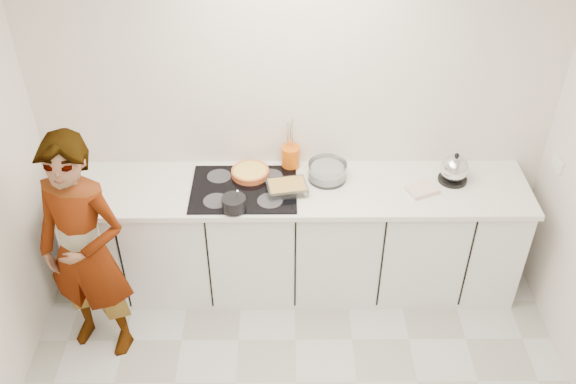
{
  "coord_description": "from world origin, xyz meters",
  "views": [
    {
      "loc": [
        -0.07,
        -2.23,
        3.57
      ],
      "look_at": [
        -0.05,
        1.05,
        1.05
      ],
      "focal_mm": 40.0,
      "sensor_mm": 36.0,
      "label": 1
    }
  ],
  "objects_px": {
    "baking_dish": "(287,187)",
    "mixing_bowl": "(327,172)",
    "saucepan": "(234,203)",
    "utensil_crock": "(291,157)",
    "cook": "(85,252)",
    "tart_dish": "(250,172)",
    "kettle": "(454,169)",
    "hob": "(244,189)"
  },
  "relations": [
    {
      "from": "hob",
      "to": "saucepan",
      "type": "xyz_separation_m",
      "value": [
        -0.05,
        -0.22,
        0.05
      ]
    },
    {
      "from": "tart_dish",
      "to": "kettle",
      "type": "bearing_deg",
      "value": -2.26
    },
    {
      "from": "cook",
      "to": "kettle",
      "type": "bearing_deg",
      "value": 30.24
    },
    {
      "from": "hob",
      "to": "mixing_bowl",
      "type": "distance_m",
      "value": 0.59
    },
    {
      "from": "utensil_crock",
      "to": "mixing_bowl",
      "type": "bearing_deg",
      "value": -30.57
    },
    {
      "from": "tart_dish",
      "to": "mixing_bowl",
      "type": "distance_m",
      "value": 0.54
    },
    {
      "from": "cook",
      "to": "tart_dish",
      "type": "bearing_deg",
      "value": 49.87
    },
    {
      "from": "utensil_crock",
      "to": "cook",
      "type": "relative_size",
      "value": 0.1
    },
    {
      "from": "baking_dish",
      "to": "utensil_crock",
      "type": "xyz_separation_m",
      "value": [
        0.03,
        0.3,
        0.04
      ]
    },
    {
      "from": "mixing_bowl",
      "to": "kettle",
      "type": "bearing_deg",
      "value": -1.81
    },
    {
      "from": "saucepan",
      "to": "baking_dish",
      "type": "bearing_deg",
      "value": 29.49
    },
    {
      "from": "saucepan",
      "to": "mixing_bowl",
      "type": "relative_size",
      "value": 0.51
    },
    {
      "from": "mixing_bowl",
      "to": "kettle",
      "type": "xyz_separation_m",
      "value": [
        0.87,
        -0.03,
        0.04
      ]
    },
    {
      "from": "saucepan",
      "to": "kettle",
      "type": "relative_size",
      "value": 0.77
    },
    {
      "from": "mixing_bowl",
      "to": "cook",
      "type": "xyz_separation_m",
      "value": [
        -1.55,
        -0.66,
        -0.13
      ]
    },
    {
      "from": "hob",
      "to": "tart_dish",
      "type": "distance_m",
      "value": 0.16
    },
    {
      "from": "baking_dish",
      "to": "kettle",
      "type": "xyz_separation_m",
      "value": [
        1.15,
        0.12,
        0.05
      ]
    },
    {
      "from": "tart_dish",
      "to": "kettle",
      "type": "distance_m",
      "value": 1.41
    },
    {
      "from": "saucepan",
      "to": "baking_dish",
      "type": "height_order",
      "value": "saucepan"
    },
    {
      "from": "tart_dish",
      "to": "saucepan",
      "type": "bearing_deg",
      "value": -103.57
    },
    {
      "from": "cook",
      "to": "saucepan",
      "type": "bearing_deg",
      "value": 34.35
    },
    {
      "from": "tart_dish",
      "to": "utensil_crock",
      "type": "relative_size",
      "value": 1.9
    },
    {
      "from": "hob",
      "to": "mixing_bowl",
      "type": "bearing_deg",
      "value": 12.23
    },
    {
      "from": "saucepan",
      "to": "kettle",
      "type": "bearing_deg",
      "value": 12.02
    },
    {
      "from": "saucepan",
      "to": "utensil_crock",
      "type": "distance_m",
      "value": 0.62
    },
    {
      "from": "tart_dish",
      "to": "mixing_bowl",
      "type": "xyz_separation_m",
      "value": [
        0.54,
        -0.03,
        0.02
      ]
    },
    {
      "from": "saucepan",
      "to": "kettle",
      "type": "xyz_separation_m",
      "value": [
        1.5,
        0.32,
        0.04
      ]
    },
    {
      "from": "baking_dish",
      "to": "mixing_bowl",
      "type": "distance_m",
      "value": 0.32
    },
    {
      "from": "tart_dish",
      "to": "mixing_bowl",
      "type": "relative_size",
      "value": 0.91
    },
    {
      "from": "hob",
      "to": "kettle",
      "type": "distance_m",
      "value": 1.45
    },
    {
      "from": "hob",
      "to": "saucepan",
      "type": "bearing_deg",
      "value": -103.48
    },
    {
      "from": "baking_dish",
      "to": "cook",
      "type": "distance_m",
      "value": 1.37
    },
    {
      "from": "utensil_crock",
      "to": "cook",
      "type": "xyz_separation_m",
      "value": [
        -1.29,
        -0.81,
        -0.16
      ]
    },
    {
      "from": "tart_dish",
      "to": "hob",
      "type": "bearing_deg",
      "value": -103.7
    },
    {
      "from": "mixing_bowl",
      "to": "cook",
      "type": "height_order",
      "value": "cook"
    },
    {
      "from": "kettle",
      "to": "tart_dish",
      "type": "bearing_deg",
      "value": 177.74
    },
    {
      "from": "baking_dish",
      "to": "utensil_crock",
      "type": "distance_m",
      "value": 0.3
    },
    {
      "from": "tart_dish",
      "to": "baking_dish",
      "type": "relative_size",
      "value": 1.05
    },
    {
      "from": "cook",
      "to": "hob",
      "type": "bearing_deg",
      "value": 44.41
    },
    {
      "from": "tart_dish",
      "to": "utensil_crock",
      "type": "height_order",
      "value": "utensil_crock"
    },
    {
      "from": "hob",
      "to": "tart_dish",
      "type": "bearing_deg",
      "value": 76.3
    },
    {
      "from": "tart_dish",
      "to": "utensil_crock",
      "type": "xyz_separation_m",
      "value": [
        0.28,
        0.12,
        0.04
      ]
    }
  ]
}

